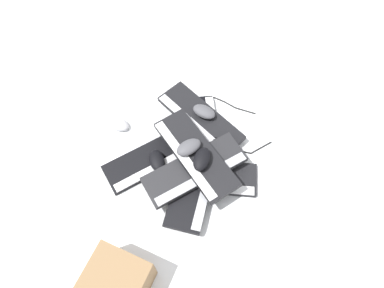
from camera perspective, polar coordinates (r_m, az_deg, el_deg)
ground_plane at (r=1.54m, az=0.49°, el=-2.12°), size 3.20×3.20×0.00m
keyboard_0 at (r=1.49m, az=2.26°, el=-5.46°), size 0.40×0.44×0.03m
keyboard_1 at (r=1.58m, az=1.81°, el=1.33°), size 0.46×0.34×0.03m
keyboard_2 at (r=1.54m, az=-6.44°, el=-2.35°), size 0.17×0.45×0.03m
keyboard_3 at (r=1.45m, az=0.50°, el=-6.10°), size 0.41×0.43×0.03m
keyboard_4 at (r=1.60m, az=1.33°, el=4.32°), size 0.46×0.22×0.03m
keyboard_5 at (r=1.44m, az=0.52°, el=-4.29°), size 0.18×0.45×0.03m
keyboard_6 at (r=1.43m, az=0.53°, el=-1.70°), size 0.44×0.15×0.03m
mouse_0 at (r=1.38m, az=1.65°, el=-2.53°), size 0.12×0.13×0.04m
mouse_1 at (r=1.65m, az=-12.20°, el=3.30°), size 0.13×0.11×0.04m
mouse_2 at (r=1.49m, az=-5.85°, el=-2.76°), size 0.12×0.10×0.04m
mouse_3 at (r=1.58m, az=2.02°, el=5.41°), size 0.13×0.11×0.04m
mouse_4 at (r=1.41m, az=-0.55°, el=-0.54°), size 0.07×0.11×0.04m
cable_0 at (r=1.63m, az=5.42°, el=3.07°), size 0.37×0.31×0.01m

